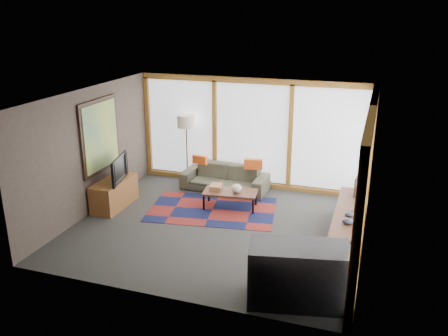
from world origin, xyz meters
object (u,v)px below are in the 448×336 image
(bar_counter, at_px, (298,275))
(floor_lamp, at_px, (187,149))
(bookshelf, at_px, (346,226))
(tv_console, at_px, (114,193))
(television, at_px, (115,169))
(sofa, at_px, (225,178))
(coffee_table, at_px, (230,199))

(bar_counter, bearing_deg, floor_lamp, 118.10)
(bookshelf, height_order, tv_console, bookshelf)
(floor_lamp, relative_size, bar_counter, 1.17)
(floor_lamp, distance_m, tv_console, 2.18)
(television, bearing_deg, floor_lamp, -35.27)
(sofa, relative_size, floor_lamp, 1.20)
(floor_lamp, height_order, coffee_table, floor_lamp)
(bookshelf, height_order, bar_counter, bar_counter)
(tv_console, distance_m, television, 0.58)
(sofa, relative_size, bar_counter, 1.40)
(floor_lamp, bearing_deg, bookshelf, -26.30)
(television, height_order, bar_counter, television)
(bar_counter, bearing_deg, tv_console, 141.09)
(floor_lamp, bearing_deg, tv_console, -115.24)
(bar_counter, bearing_deg, sofa, 109.88)
(tv_console, bearing_deg, coffee_table, 16.88)
(sofa, bearing_deg, coffee_table, -63.45)
(coffee_table, relative_size, television, 1.19)
(tv_console, bearing_deg, sofa, 40.95)
(sofa, height_order, coffee_table, sofa)
(coffee_table, bearing_deg, television, -161.75)
(sofa, xyz_separation_m, tv_console, (-1.95, -1.69, 0.01))
(sofa, relative_size, television, 2.12)
(floor_lamp, xyz_separation_m, tv_console, (-0.90, -1.91, -0.54))
(sofa, bearing_deg, television, -135.30)
(tv_console, relative_size, bar_counter, 0.84)
(tv_console, xyz_separation_m, television, (0.09, -0.03, 0.58))
(tv_console, height_order, television, television)
(sofa, bearing_deg, tv_console, -137.22)
(tv_console, height_order, bar_counter, bar_counter)
(floor_lamp, bearing_deg, television, -112.61)
(tv_console, bearing_deg, bar_counter, -27.05)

